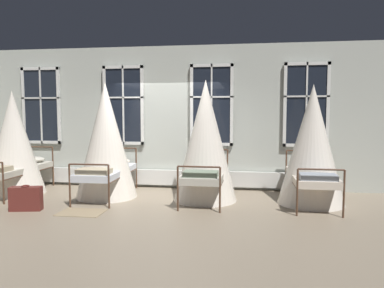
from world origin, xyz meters
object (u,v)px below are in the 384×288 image
at_px(cot_third, 206,143).
at_px(suitcase_dark, 26,198).
at_px(cot_second, 106,142).
at_px(cot_fourth, 312,146).
at_px(cot_first, 14,144).

relative_size(cot_third, suitcase_dark, 4.18).
xyz_separation_m(cot_second, cot_fourth, (4.22, -0.00, -0.04)).
bearing_deg(cot_first, cot_third, -90.11).
height_order(cot_first, suitcase_dark, cot_first).
bearing_deg(cot_third, suitcase_dark, 113.38).
height_order(cot_second, cot_fourth, cot_second).
height_order(cot_second, cot_third, cot_third).
relative_size(cot_second, suitcase_dark, 4.15).
distance_m(cot_first, cot_second, 2.14).
height_order(cot_third, suitcase_dark, cot_third).
height_order(cot_second, suitcase_dark, cot_second).
height_order(cot_first, cot_second, cot_second).
height_order(cot_first, cot_third, cot_third).
relative_size(cot_first, cot_second, 0.93).
bearing_deg(cot_second, suitcase_dark, 139.44).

